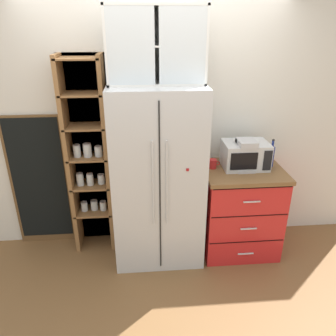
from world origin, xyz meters
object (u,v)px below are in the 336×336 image
Objects in this scene: microwave at (245,155)px; mug_cream at (245,166)px; refrigerator at (158,177)px; chalkboard_menu at (40,182)px; bottle_cobalt at (271,154)px; coffee_maker at (245,154)px; mug_red at (213,164)px.

microwave is 0.12m from mug_cream.
chalkboard_menu is at bearing 166.09° from refrigerator.
coffee_maker is at bearing -171.86° from bottle_cobalt.
microwave is 4.03× the size of mug_red.
mug_red is (-0.30, 0.04, -0.11)m from coffee_maker.
mug_red is at bearing 164.09° from mug_cream.
mug_red is 0.31m from mug_cream.
chalkboard_menu reaches higher than mug_cream.
mug_cream is (0.86, -0.03, 0.09)m from refrigerator.
refrigerator is 0.89m from microwave.
refrigerator is 14.87× the size of mug_cream.
refrigerator is 16.31× the size of mug_red.
mug_red is at bearing -179.77° from bottle_cobalt.
coffee_maker is (0.86, 0.02, 0.20)m from refrigerator.
bottle_cobalt is 0.20× the size of chalkboard_menu.
coffee_maker is 2.59× the size of mug_cream.
microwave is at bearing 78.85° from mug_cream.
microwave is 0.30× the size of chalkboard_menu.
coffee_maker reaches higher than microwave.
refrigerator is 4.05× the size of microwave.
bottle_cobalt is at bearing -5.90° from chalkboard_menu.
bottle_cobalt is at bearing 17.11° from mug_cream.
bottle_cobalt is (0.29, 0.04, -0.03)m from coffee_maker.
chalkboard_menu is at bearing 170.91° from mug_cream.
bottle_cobalt is (0.27, -0.00, -0.00)m from microwave.
mug_cream reaches higher than mug_red.
refrigerator is 6.24× the size of bottle_cobalt.
coffee_maker is 0.21× the size of chalkboard_menu.
chalkboard_menu reaches higher than bottle_cobalt.
coffee_maker is 1.09× the size of bottle_cobalt.
bottle_cobalt is at bearing 8.14° from coffee_maker.
chalkboard_menu is (-2.37, 0.24, -0.33)m from bottle_cobalt.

